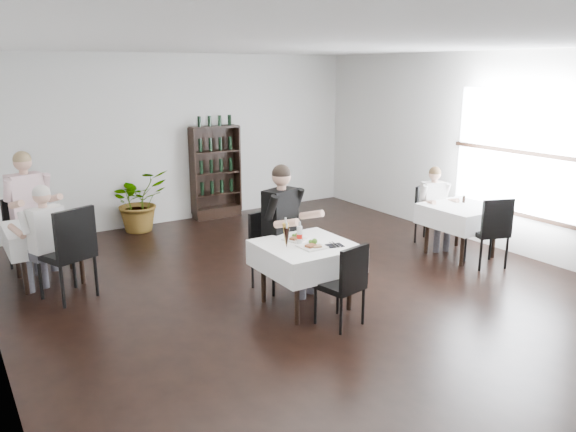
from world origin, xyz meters
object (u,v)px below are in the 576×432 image
(potted_tree, at_px, (139,201))
(diner_main, at_px, (286,219))
(main_table, at_px, (306,256))
(wine_shelf, at_px, (216,173))

(potted_tree, height_order, diner_main, diner_main)
(main_table, height_order, diner_main, diner_main)
(main_table, height_order, potted_tree, potted_tree)
(main_table, xyz_separation_m, diner_main, (0.07, 0.54, 0.31))
(main_table, bearing_deg, wine_shelf, 78.22)
(potted_tree, distance_m, diner_main, 3.74)
(potted_tree, xyz_separation_m, diner_main, (0.70, -3.66, 0.40))
(wine_shelf, height_order, main_table, wine_shelf)
(potted_tree, bearing_deg, diner_main, -79.17)
(wine_shelf, relative_size, potted_tree, 1.65)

